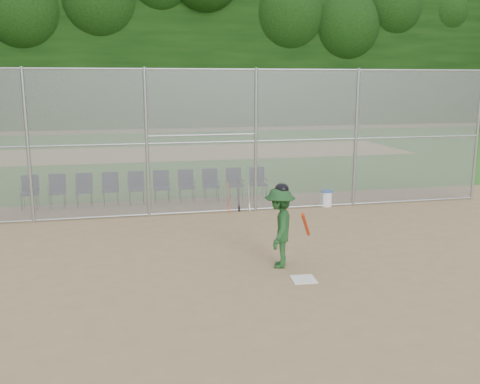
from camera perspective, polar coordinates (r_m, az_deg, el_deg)
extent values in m
plane|color=tan|center=(10.45, 2.99, -8.68)|extent=(100.00, 100.00, 0.00)
plane|color=#2B6B20|center=(27.79, -6.91, 4.18)|extent=(100.00, 100.00, 0.00)
plane|color=tan|center=(27.79, -6.91, 4.19)|extent=(24.00, 24.00, 0.00)
cube|color=gray|center=(14.76, -2.10, 5.37)|extent=(16.00, 0.02, 4.00)
cylinder|color=#9EA3A8|center=(18.00, 23.96, 5.53)|extent=(0.09, 0.09, 4.00)
cylinder|color=#9EA3A8|center=(14.67, -2.16, 12.96)|extent=(16.00, 0.05, 0.05)
cube|color=black|center=(44.54, -9.32, 14.03)|extent=(80.00, 5.00, 11.00)
cube|color=white|center=(10.19, 6.79, -9.23)|extent=(0.47, 0.47, 0.02)
imported|color=#1D4A20|center=(10.61, 4.24, -3.78)|extent=(0.94, 1.19, 1.62)
ellipsoid|color=black|center=(10.43, 4.30, 0.35)|extent=(0.27, 0.30, 0.23)
cylinder|color=red|center=(10.32, 7.02, -3.46)|extent=(0.41, 0.62, 0.61)
cylinder|color=white|center=(16.04, 9.14, -0.74)|extent=(0.36, 0.36, 0.42)
cylinder|color=#2759AB|center=(15.99, 9.17, 0.10)|extent=(0.38, 0.38, 0.06)
cylinder|color=#D84C14|center=(15.14, -1.28, -0.52)|extent=(0.06, 0.24, 0.84)
cylinder|color=black|center=(15.20, -0.17, -0.48)|extent=(0.06, 0.27, 0.84)
cylinder|color=#B2B2B7|center=(15.26, 0.93, -0.44)|extent=(0.06, 0.30, 0.83)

